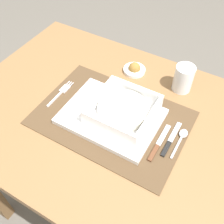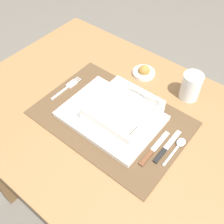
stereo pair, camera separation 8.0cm
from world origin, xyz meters
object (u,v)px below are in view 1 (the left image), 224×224
porridge_bowl (123,111)px  drinking_glass (183,80)px  spoon (182,136)px  butter_knife (170,141)px  dining_table (113,137)px  condiment_saucer (134,69)px  bread_knife (158,145)px  fork (62,92)px

porridge_bowl → drinking_glass: bearing=63.8°
spoon → drinking_glass: size_ratio=1.21×
butter_knife → dining_table: bearing=177.6°
porridge_bowl → butter_knife: bearing=-2.5°
drinking_glass → butter_knife: bearing=-77.1°
dining_table → drinking_glass: drinking_glass is taller
butter_knife → condiment_saucer: 0.32m
spoon → condiment_saucer: bearing=146.6°
dining_table → butter_knife: size_ratio=7.42×
dining_table → bread_knife: bread_knife is taller
condiment_saucer → spoon: bearing=-37.3°
porridge_bowl → fork: (-0.23, -0.00, -0.03)m
porridge_bowl → spoon: size_ratio=1.61×
condiment_saucer → fork: bearing=-126.2°
spoon → bread_knife: bearing=-125.0°
butter_knife → bread_knife: (-0.02, -0.03, 0.00)m
condiment_saucer → porridge_bowl: bearing=-72.0°
bread_knife → condiment_saucer: bearing=124.5°
dining_table → butter_knife: 0.22m
porridge_bowl → condiment_saucer: bearing=108.0°
spoon → bread_knife: 0.08m
porridge_bowl → butter_knife: porridge_bowl is taller
porridge_bowl → spoon: 0.19m
butter_knife → drinking_glass: bearing=101.0°
butter_knife → drinking_glass: size_ratio=1.45×
porridge_bowl → drinking_glass: (0.11, 0.22, 0.00)m
spoon → bread_knife: size_ratio=0.80×
spoon → butter_knife: 0.04m
spoon → butter_knife: spoon is taller
dining_table → butter_knife: (0.19, -0.00, 0.11)m
dining_table → drinking_glass: (0.14, 0.22, 0.15)m
bread_knife → condiment_saucer: condiment_saucer is taller
condiment_saucer → bread_knife: bearing=-51.0°
porridge_bowl → condiment_saucer: (-0.07, 0.22, -0.03)m
butter_knife → bread_knife: same height
condiment_saucer → drinking_glass: bearing=0.4°
porridge_bowl → bread_knife: porridge_bowl is taller
butter_knife → fork: bearing=177.4°
spoon → butter_knife: bearing=-123.3°
dining_table → condiment_saucer: bearing=99.9°
porridge_bowl → bread_knife: (0.13, -0.04, -0.03)m
bread_knife → drinking_glass: drinking_glass is taller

